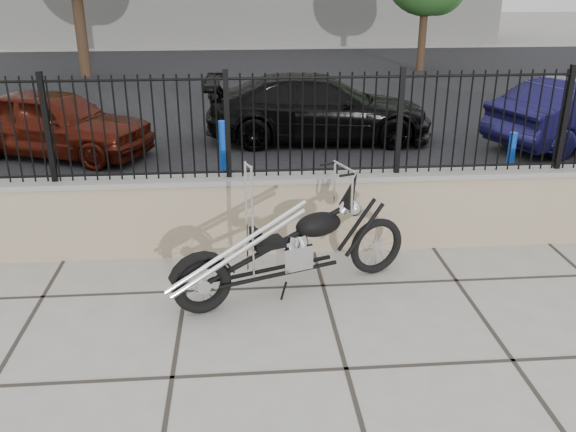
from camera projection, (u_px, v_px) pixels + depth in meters
The scene contains 9 objects.
ground_plane at pixel (346, 369), 5.30m from camera, with size 90.00×90.00×0.00m, color #99968E.
parking_lot at pixel (270, 94), 16.84m from camera, with size 30.00×30.00×0.00m, color black.
retaining_wall at pixel (313, 212), 7.43m from camera, with size 14.00×0.36×0.96m, color gray.
iron_fence at pixel (314, 125), 7.02m from camera, with size 14.00×0.08×1.20m, color black.
chopper_motorcycle at pixel (290, 227), 6.27m from camera, with size 2.55×0.45×1.53m, color black, non-canonical shape.
car_red at pixel (54, 123), 11.14m from camera, with size 1.46×3.62×1.23m, color #431209.
car_black at pixel (319, 108), 12.13m from camera, with size 1.82×4.49×1.30m, color black.
bollard_a at pixel (223, 154), 9.60m from camera, with size 0.13×0.13×1.05m, color #0A19A2.
bollard_b at pixel (510, 163), 9.30m from camera, with size 0.11×0.11×0.95m, color #0E37DB.
Camera 1 is at (-0.86, -4.35, 3.24)m, focal length 38.00 mm.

